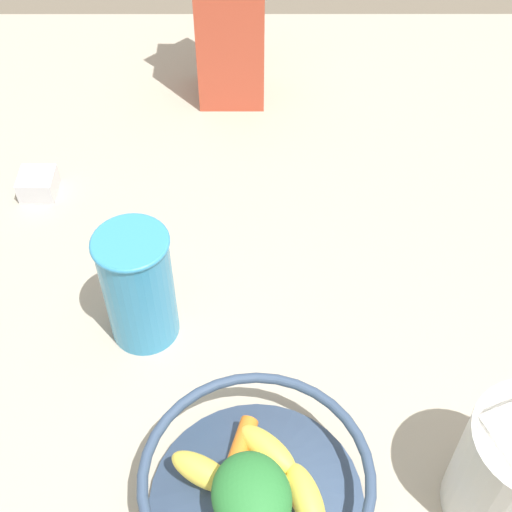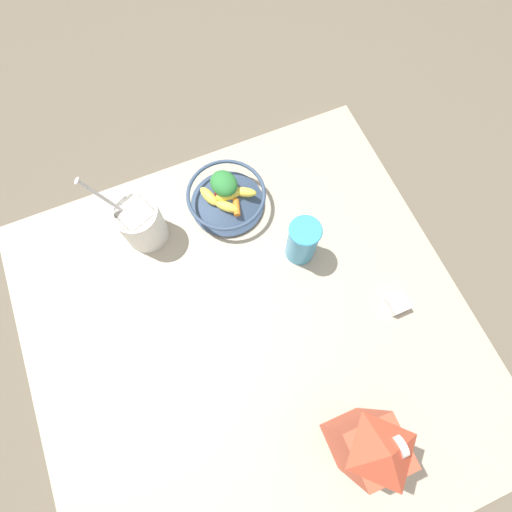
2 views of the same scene
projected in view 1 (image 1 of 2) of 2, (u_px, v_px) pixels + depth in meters
The scene contains 5 objects.
ground_plane at pixel (313, 249), 0.92m from camera, with size 6.00×6.00×0.00m, color #665B4C.
countertop at pixel (314, 240), 0.90m from camera, with size 1.04×1.04×0.03m.
fruit_bowl at pixel (256, 486), 0.63m from camera, with size 0.21×0.21×0.09m.
drinking_cup at pixel (138, 286), 0.73m from camera, with size 0.08×0.08×0.14m.
spice_jar at pixel (38, 185), 0.93m from camera, with size 0.05×0.05×0.03m.
Camera 1 is at (0.62, -0.07, 0.68)m, focal length 50.00 mm.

